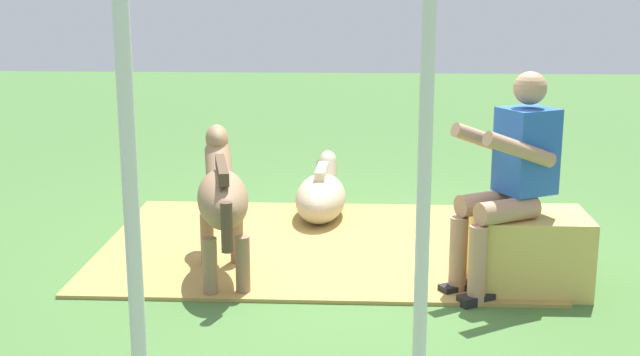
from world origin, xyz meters
TOP-DOWN VIEW (x-y plane):
  - ground_plane at (0.00, 0.00)m, footprint 24.00×24.00m
  - hay_patch at (0.18, -0.30)m, footprint 3.12×2.24m
  - hay_bale at (-1.17, 0.50)m, footprint 0.70×0.52m
  - person_seated at (-1.02, 0.55)m, footprint 0.72×0.60m
  - pony_standing at (0.78, 0.35)m, footprint 0.50×1.33m
  - pony_lying at (0.20, -1.10)m, footprint 0.43×1.34m
  - soda_bottle at (-1.65, 0.03)m, footprint 0.07×0.07m
  - tent_pole_left at (-0.38, 2.16)m, footprint 0.06×0.06m
  - tent_pole_mid at (0.72, 2.63)m, footprint 0.06×0.06m

SIDE VIEW (x-z plane):
  - ground_plane at x=0.00m, z-range 0.00..0.00m
  - hay_patch at x=0.18m, z-range 0.00..0.02m
  - soda_bottle at x=-1.65m, z-range 0.00..0.29m
  - pony_lying at x=0.20m, z-range -0.02..0.40m
  - hay_bale at x=-1.17m, z-range 0.00..0.49m
  - pony_standing at x=0.78m, z-range 0.09..1.00m
  - person_seated at x=-1.02m, z-range 0.08..1.44m
  - tent_pole_left at x=-0.38m, z-range 0.00..2.54m
  - tent_pole_mid at x=0.72m, z-range 0.00..2.54m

